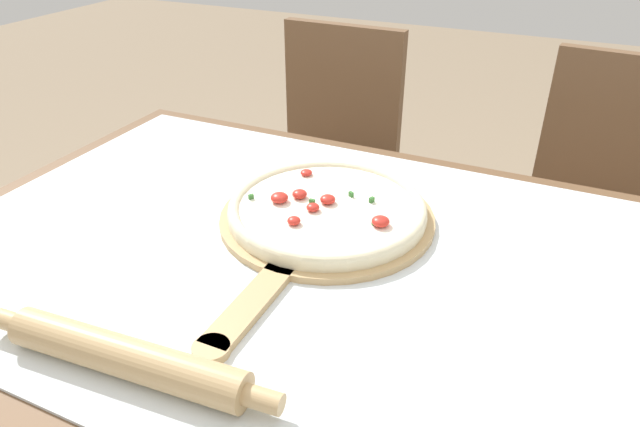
{
  "coord_description": "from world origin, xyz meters",
  "views": [
    {
      "loc": [
        0.29,
        -0.68,
        1.25
      ],
      "look_at": [
        -0.06,
        0.08,
        0.76
      ],
      "focal_mm": 32.0,
      "sensor_mm": 36.0,
      "label": 1
    }
  ],
  "objects": [
    {
      "name": "chair_left",
      "position": [
        -0.36,
        0.8,
        0.51
      ],
      "size": [
        0.41,
        0.41,
        0.89
      ],
      "rotation": [
        0.0,
        0.0,
        -0.03
      ],
      "color": "brown",
      "rests_on": "ground_plane"
    },
    {
      "name": "rolling_pin",
      "position": [
        -0.13,
        -0.32,
        0.75
      ],
      "size": [
        0.41,
        0.07,
        0.05
      ],
      "rotation": [
        0.0,
        0.0,
        0.07
      ],
      "color": "tan",
      "rests_on": "towel_cloth"
    },
    {
      "name": "dining_table",
      "position": [
        0.0,
        0.0,
        0.62
      ],
      "size": [
        1.4,
        0.9,
        0.72
      ],
      "color": "brown",
      "rests_on": "ground_plane"
    },
    {
      "name": "towel_cloth",
      "position": [
        0.0,
        0.0,
        0.72
      ],
      "size": [
        1.32,
        0.82,
        0.0
      ],
      "color": "silver",
      "rests_on": "dining_table"
    },
    {
      "name": "pizza_peel",
      "position": [
        -0.06,
        0.09,
        0.73
      ],
      "size": [
        0.38,
        0.57,
        0.01
      ],
      "color": "tan",
      "rests_on": "towel_cloth"
    },
    {
      "name": "pizza",
      "position": [
        -0.06,
        0.11,
        0.75
      ],
      "size": [
        0.35,
        0.35,
        0.04
      ],
      "color": "beige",
      "rests_on": "pizza_peel"
    },
    {
      "name": "chair_right",
      "position": [
        0.41,
        0.8,
        0.51
      ],
      "size": [
        0.44,
        0.44,
        0.89
      ],
      "rotation": [
        0.0,
        0.0,
        -0.11
      ],
      "color": "brown",
      "rests_on": "ground_plane"
    }
  ]
}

